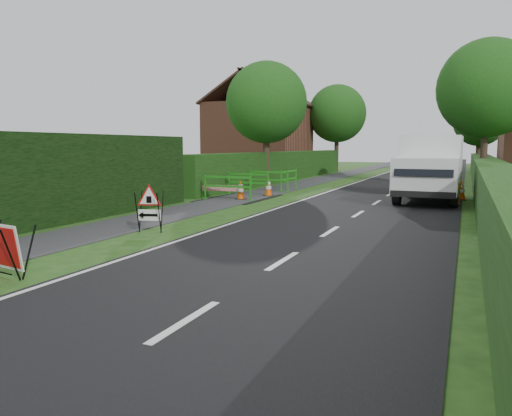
% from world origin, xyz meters
% --- Properties ---
extents(ground, '(120.00, 120.00, 0.00)m').
position_xyz_m(ground, '(0.00, 0.00, 0.00)').
color(ground, '#1E4413').
rests_on(ground, ground).
extents(road_surface, '(6.00, 90.00, 0.02)m').
position_xyz_m(road_surface, '(2.50, 35.00, 0.00)').
color(road_surface, black).
rests_on(road_surface, ground).
extents(footpath, '(2.00, 90.00, 0.02)m').
position_xyz_m(footpath, '(-3.00, 35.00, 0.01)').
color(footpath, '#2D2D30').
rests_on(footpath, ground).
extents(hedge_west_far, '(1.00, 24.00, 1.80)m').
position_xyz_m(hedge_west_far, '(-5.00, 22.00, 0.00)').
color(hedge_west_far, '#14380F').
rests_on(hedge_west_far, ground).
extents(hedge_east, '(1.20, 50.00, 1.50)m').
position_xyz_m(hedge_east, '(6.50, 16.00, 0.00)').
color(hedge_east, '#14380F').
rests_on(hedge_east, ground).
extents(house_west, '(7.50, 7.40, 7.88)m').
position_xyz_m(house_west, '(-10.00, 30.00, 2.90)').
color(house_west, brown).
rests_on(house_west, ground).
extents(tree_nw, '(4.40, 4.40, 6.70)m').
position_xyz_m(tree_nw, '(-4.60, 18.00, 4.48)').
color(tree_nw, '#2D2116').
rests_on(tree_nw, ground).
extents(tree_ne, '(5.20, 5.20, 7.79)m').
position_xyz_m(tree_ne, '(6.40, 22.00, 5.17)').
color(tree_ne, '#2D2116').
rests_on(tree_ne, ground).
extents(tree_fw, '(4.80, 4.80, 7.24)m').
position_xyz_m(tree_fw, '(-4.60, 34.00, 4.83)').
color(tree_fw, '#2D2116').
rests_on(tree_fw, ground).
extents(tree_fe, '(4.20, 4.20, 6.33)m').
position_xyz_m(tree_fe, '(6.40, 38.00, 4.22)').
color(tree_fe, '#2D2116').
rests_on(tree_fe, ground).
extents(red_rect_sign, '(1.12, 0.79, 0.89)m').
position_xyz_m(red_rect_sign, '(-1.40, -1.83, 0.51)').
color(red_rect_sign, black).
rests_on(red_rect_sign, ground).
extents(triangle_sign, '(0.87, 0.87, 1.02)m').
position_xyz_m(triangle_sign, '(-1.60, 2.59, 0.71)').
color(triangle_sign, black).
rests_on(triangle_sign, ground).
extents(works_van, '(2.28, 5.64, 2.55)m').
position_xyz_m(works_van, '(4.29, 13.05, 1.35)').
color(works_van, silver).
rests_on(works_van, ground).
extents(traffic_cone_0, '(0.38, 0.38, 0.79)m').
position_xyz_m(traffic_cone_0, '(5.28, 11.95, 0.39)').
color(traffic_cone_0, black).
rests_on(traffic_cone_0, ground).
extents(traffic_cone_1, '(0.38, 0.38, 0.79)m').
position_xyz_m(traffic_cone_1, '(5.44, 13.89, 0.39)').
color(traffic_cone_1, black).
rests_on(traffic_cone_1, ground).
extents(traffic_cone_2, '(0.38, 0.38, 0.79)m').
position_xyz_m(traffic_cone_2, '(4.94, 15.71, 0.39)').
color(traffic_cone_2, black).
rests_on(traffic_cone_2, ground).
extents(traffic_cone_3, '(0.38, 0.38, 0.79)m').
position_xyz_m(traffic_cone_3, '(-2.76, 10.59, 0.39)').
color(traffic_cone_3, black).
rests_on(traffic_cone_3, ground).
extents(traffic_cone_4, '(0.38, 0.38, 0.79)m').
position_xyz_m(traffic_cone_4, '(-2.24, 12.33, 0.39)').
color(traffic_cone_4, black).
rests_on(traffic_cone_4, ground).
extents(ped_barrier_0, '(2.06, 0.36, 1.00)m').
position_xyz_m(ped_barrier_0, '(-3.15, 10.18, 0.63)').
color(ped_barrier_0, '#1E8618').
rests_on(ped_barrier_0, ground).
extents(ped_barrier_1, '(2.09, 0.59, 1.00)m').
position_xyz_m(ped_barrier_1, '(-3.23, 12.39, 0.63)').
color(ped_barrier_1, '#1E8618').
rests_on(ped_barrier_1, ground).
extents(ped_barrier_2, '(2.09, 0.61, 1.00)m').
position_xyz_m(ped_barrier_2, '(-3.08, 14.50, 0.63)').
color(ped_barrier_2, '#1E8618').
rests_on(ped_barrier_2, ground).
extents(ped_barrier_3, '(0.42, 2.07, 1.00)m').
position_xyz_m(ped_barrier_3, '(-2.38, 15.43, 0.63)').
color(ped_barrier_3, '#1E8618').
rests_on(ped_barrier_3, ground).
extents(redwhite_plank, '(1.48, 0.32, 0.25)m').
position_xyz_m(redwhite_plank, '(-3.63, 10.47, 0.00)').
color(redwhite_plank, red).
rests_on(redwhite_plank, ground).
extents(hatchback_car, '(2.28, 3.81, 1.21)m').
position_xyz_m(hatchback_car, '(2.23, 26.44, 0.61)').
color(hatchback_car, silver).
rests_on(hatchback_car, ground).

